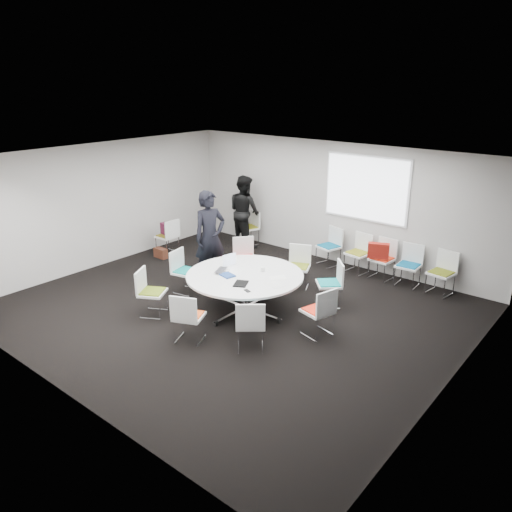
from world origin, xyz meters
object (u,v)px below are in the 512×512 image
Objects in this scene: chair_back_e at (441,281)px; laptop at (224,271)px; chair_back_b at (357,261)px; chair_spare_left at (168,243)px; chair_ring_a at (318,320)px; chair_ring_d at (245,266)px; chair_back_a at (329,254)px; cup at (263,269)px; maroon_bag at (167,229)px; chair_back_c at (382,266)px; conference_table at (245,284)px; chair_ring_b at (329,292)px; chair_ring_e at (186,279)px; chair_back_d at (408,273)px; chair_ring_g at (189,326)px; chair_ring_h at (250,333)px; chair_person_back at (249,234)px; chair_ring_c at (298,275)px; person_back at (244,211)px; brown_bag at (161,253)px; chair_ring_f at (152,301)px; person_main at (210,237)px.

laptop is at bearing 56.05° from chair_back_e.
chair_spare_left is at bearing 32.03° from chair_back_b.
chair_ring_d is at bearing 80.39° from chair_ring_a.
chair_back_e is at bearing 155.13° from chair_ring_d.
chair_ring_a is at bearing 134.58° from chair_back_a.
cup is 0.22× the size of maroon_bag.
chair_back_a is at bearing 5.11° from chair_back_c.
conference_table is 3.34m from chair_back_c.
chair_ring_b is 1.00× the size of chair_ring_e.
chair_ring_b is 1.00× the size of chair_back_d.
chair_ring_g is at bearing 65.44° from chair_back_d.
maroon_bag is (-6.14, -1.84, 0.34)m from chair_back_e.
chair_ring_e is at bearing 119.89° from chair_ring_h.
chair_person_back is (-2.50, 3.08, -0.26)m from conference_table.
chair_ring_c is at bearing 40.97° from chair_back_e.
chair_ring_b is 4.07m from chair_person_back.
chair_back_b is 1.87m from chair_back_e.
chair_ring_b is at bearing 46.95° from conference_table.
chair_ring_g is 1.00× the size of chair_ring_h.
chair_ring_e is at bearing 54.35° from chair_back_c.
chair_back_a is at bearing -30.47° from laptop.
person_back reaches higher than chair_ring_g.
chair_back_c is at bearing 24.60° from brown_bag.
chair_spare_left is 2.40× the size of laptop.
chair_ring_f is 4.69m from chair_back_b.
chair_back_d is (2.93, 1.82, 0.00)m from chair_ring_d.
chair_ring_g is at bearing 173.64° from laptop.
chair_ring_g is 5.20m from chair_back_e.
chair_back_a reaches higher than laptop.
person_main is at bearing 30.32° from laptop.
chair_person_back is (-2.63, 1.54, 0.00)m from chair_ring_c.
chair_spare_left is at bearing 166.11° from cup.
person_back is at bearing 10.32° from chair_back_e.
person_back reaches higher than maroon_bag.
chair_ring_e is 1.00× the size of chair_ring_h.
chair_ring_b is at bearing 46.97° from chair_ring_h.
chair_back_a is 0.74m from chair_back_b.
brown_bag is (-3.08, 1.06, -0.62)m from laptop.
chair_ring_f is 1.00× the size of chair_ring_g.
chair_ring_g is 2.40× the size of laptop.
person_main is at bearing 47.05° from chair_back_c.
chair_ring_b reaches higher than laptop.
person_back is at bearing -33.35° from chair_spare_left.
chair_back_c reaches higher than maroon_bag.
chair_back_c is 1.29m from chair_back_e.
chair_spare_left is 0.48× the size of person_back.
chair_ring_f is 2.11m from cup.
chair_ring_f is 4.49m from chair_person_back.
chair_ring_a and chair_ring_d have the same top height.
chair_ring_c is 1.99m from person_main.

